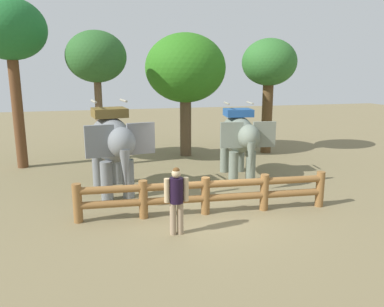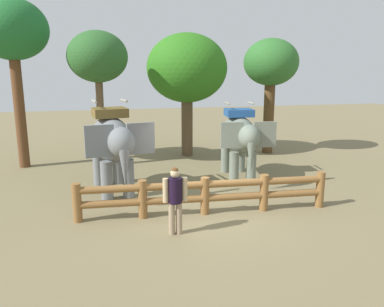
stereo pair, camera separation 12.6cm
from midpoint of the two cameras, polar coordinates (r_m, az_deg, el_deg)
ground_plane at (r=10.60m, az=2.31°, el=-9.13°), size 60.00×60.00×0.00m
log_fence at (r=10.40m, az=2.33°, el=-6.02°), size 7.05×0.76×1.05m
elephant_near_left at (r=12.16m, az=-11.69°, el=1.72°), size 2.03×3.56×3.01m
elephant_center at (r=13.69m, az=7.52°, el=2.55°), size 1.85×3.30×2.79m
tourist_woman_in_black at (r=9.03m, az=-2.17°, el=-6.47°), size 0.59×0.34×1.68m
tree_far_left at (r=18.29m, az=12.09°, el=12.95°), size 2.54×2.54×5.37m
tree_back_center at (r=17.30m, az=-0.56°, el=12.69°), size 3.62×3.62×5.56m
tree_far_right at (r=15.70m, az=-13.91°, el=13.83°), size 2.37×2.37×5.45m
tree_deep_back at (r=16.66m, az=-25.48°, el=16.24°), size 2.77×2.77×6.65m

